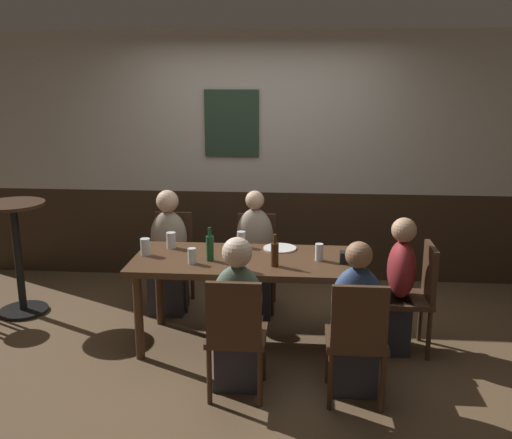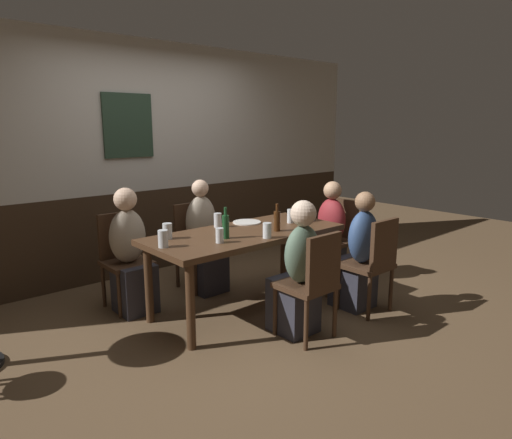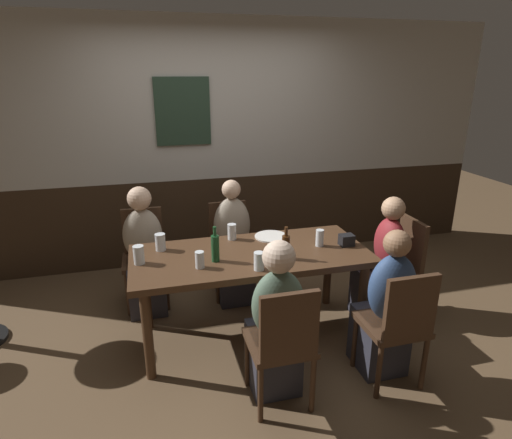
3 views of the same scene
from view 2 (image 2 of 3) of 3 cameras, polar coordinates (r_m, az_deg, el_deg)
ground_plane at (r=4.33m, az=-1.30°, el=-11.09°), size 12.00×12.00×0.00m
wall_back at (r=5.37m, az=-12.86°, el=7.46°), size 6.40×0.13×2.60m
dining_table at (r=4.12m, az=-1.34°, el=-2.63°), size 1.83×0.81×0.74m
chair_left_far at (r=4.42m, az=-16.35°, el=-4.26°), size 0.40×0.40×0.88m
chair_mid_near at (r=3.60m, az=7.16°, el=-7.56°), size 0.40×0.40×0.88m
chair_right_near at (r=4.21m, az=14.49°, el=-4.97°), size 0.40×0.40×0.88m
chair_head_east at (r=5.09m, az=10.23°, el=-1.88°), size 0.40×0.40×0.88m
chair_mid_far at (r=4.80m, az=-7.64°, el=-2.62°), size 0.40×0.40×0.88m
person_left_far at (r=4.28m, az=-15.42°, el=-4.90°), size 0.34×0.37×1.14m
person_mid_near at (r=3.71m, az=5.25°, el=-7.31°), size 0.34×0.37×1.11m
person_right_near at (r=4.31m, az=12.66°, el=-4.98°), size 0.34×0.37×1.10m
person_head_east at (r=4.97m, az=9.03°, el=-2.58°), size 0.37×0.34×1.10m
person_mid_far at (r=4.67m, az=-6.53°, el=-3.21°), size 0.34×0.37×1.15m
tumbler_water at (r=3.85m, az=1.40°, el=-1.48°), size 0.07×0.07×0.13m
pint_glass_amber at (r=3.89m, az=-11.07°, el=-1.57°), size 0.08×0.08×0.13m
tumbler_short at (r=4.45m, az=4.34°, el=0.31°), size 0.06×0.06×0.14m
pint_glass_pale at (r=3.71m, az=-4.59°, el=-2.14°), size 0.07×0.07×0.12m
beer_glass_tall at (r=4.27m, az=-4.83°, el=-0.17°), size 0.07×0.07×0.13m
beer_glass_half at (r=3.63m, az=-11.60°, el=-2.49°), size 0.08×0.08×0.14m
beer_bottle_green at (r=3.83m, az=-3.83°, el=-0.82°), size 0.06×0.06×0.27m
beer_bottle_brown at (r=4.10m, az=2.65°, el=-0.11°), size 0.06×0.06×0.25m
plate_white_large at (r=4.45m, az=-1.15°, el=-0.34°), size 0.28×0.28×0.01m
condiment_caddy at (r=4.58m, az=6.61°, el=0.42°), size 0.11×0.09×0.09m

